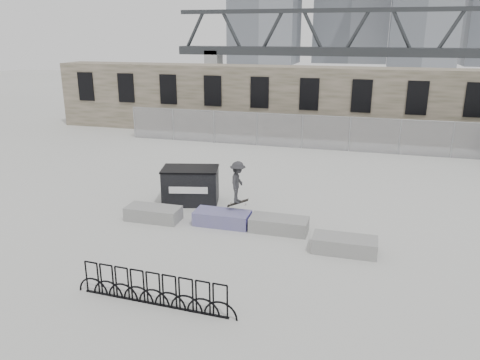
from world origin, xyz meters
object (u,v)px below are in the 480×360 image
(planter_center_left, at_px, (222,218))
(skateboarder, at_px, (238,182))
(dumpster, at_px, (191,185))
(planter_offset, at_px, (345,244))
(planter_far_left, at_px, (153,213))
(bike_rack, at_px, (153,289))
(planter_center_right, at_px, (279,224))

(planter_center_left, relative_size, skateboarder, 1.18)
(dumpster, bearing_deg, planter_center_left, -57.21)
(dumpster, relative_size, skateboarder, 1.46)
(planter_center_left, relative_size, planter_offset, 1.00)
(planter_offset, height_order, skateboarder, skateboarder)
(planter_far_left, bearing_deg, dumpster, 72.29)
(bike_rack, height_order, skateboarder, skateboarder)
(planter_center_right, relative_size, skateboarder, 1.18)
(planter_center_right, xyz_separation_m, skateboarder, (-1.59, 0.37, 1.27))
(dumpster, relative_size, bike_rack, 0.55)
(planter_offset, distance_m, skateboarder, 4.33)
(planter_center_left, distance_m, dumpster, 2.69)
(planter_far_left, xyz_separation_m, planter_center_left, (2.59, 0.26, 0.00))
(planter_center_left, height_order, skateboarder, skateboarder)
(planter_center_right, relative_size, planter_offset, 1.00)
(dumpster, bearing_deg, planter_far_left, -121.38)
(planter_offset, height_order, bike_rack, bike_rack)
(planter_center_left, relative_size, bike_rack, 0.45)
(planter_center_right, bearing_deg, dumpster, 155.13)
(dumpster, height_order, skateboarder, skateboarder)
(planter_far_left, xyz_separation_m, bike_rack, (2.50, -5.15, 0.17))
(planter_center_right, height_order, skateboarder, skateboarder)
(dumpster, bearing_deg, planter_offset, -38.29)
(planter_center_left, xyz_separation_m, planter_offset, (4.37, -1.06, 0.00))
(planter_far_left, bearing_deg, skateboarder, 11.20)
(planter_far_left, height_order, planter_offset, same)
(planter_offset, bearing_deg, planter_center_right, 155.81)
(planter_center_left, height_order, bike_rack, bike_rack)
(planter_offset, relative_size, bike_rack, 0.45)
(planter_offset, distance_m, bike_rack, 6.23)
(bike_rack, bearing_deg, planter_offset, 44.32)
(planter_far_left, distance_m, planter_center_right, 4.66)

